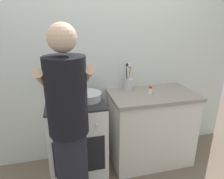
{
  "coord_description": "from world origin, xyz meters",
  "views": [
    {
      "loc": [
        -0.44,
        -1.86,
        1.72
      ],
      "look_at": [
        0.05,
        0.12,
        1.0
      ],
      "focal_mm": 32.27,
      "sensor_mm": 36.0,
      "label": 1
    }
  ],
  "objects": [
    {
      "name": "ground",
      "position": [
        0.0,
        0.0,
        0.0
      ],
      "size": [
        6.0,
        6.0,
        0.0
      ],
      "primitive_type": "plane",
      "color": "#6B5B4C"
    },
    {
      "name": "mixing_bowl",
      "position": [
        -0.21,
        0.13,
        0.95
      ],
      "size": [
        0.29,
        0.29,
        0.09
      ],
      "color": "#B7B7BC",
      "rests_on": "stove_range"
    },
    {
      "name": "utensil_crock",
      "position": [
        0.31,
        0.34,
        1.0
      ],
      "size": [
        0.1,
        0.1,
        0.33
      ],
      "color": "silver",
      "rests_on": "countertop"
    },
    {
      "name": "stove_range",
      "position": [
        -0.35,
        0.15,
        0.45
      ],
      "size": [
        0.6,
        0.62,
        0.9
      ],
      "color": "white",
      "rests_on": "ground"
    },
    {
      "name": "pot",
      "position": [
        -0.49,
        0.12,
        0.96
      ],
      "size": [
        0.28,
        0.22,
        0.11
      ],
      "color": "#B2B2B7",
      "rests_on": "stove_range"
    },
    {
      "name": "spice_bottle",
      "position": [
        0.5,
        0.13,
        0.94
      ],
      "size": [
        0.04,
        0.04,
        0.09
      ],
      "color": "silver",
      "rests_on": "countertop"
    },
    {
      "name": "countertop",
      "position": [
        0.55,
        0.15,
        0.45
      ],
      "size": [
        1.0,
        0.6,
        0.9
      ],
      "color": "silver",
      "rests_on": "ground"
    },
    {
      "name": "person",
      "position": [
        -0.43,
        -0.46,
        0.86
      ],
      "size": [
        0.41,
        0.5,
        1.7
      ],
      "color": "black",
      "rests_on": "ground"
    },
    {
      "name": "back_wall",
      "position": [
        0.2,
        0.5,
        1.25
      ],
      "size": [
        3.2,
        0.1,
        2.5
      ],
      "color": "silver",
      "rests_on": "ground"
    }
  ]
}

